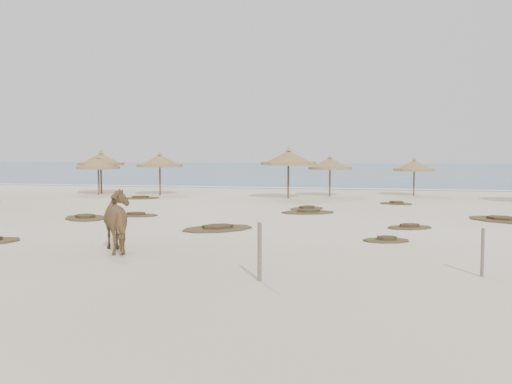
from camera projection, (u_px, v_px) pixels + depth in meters
ground at (200, 238)px, 18.37m from camera, size 160.00×160.00×0.00m
ocean at (343, 169)px, 91.50m from camera, size 200.00×100.00×0.01m
foam_line at (304, 188)px, 43.72m from camera, size 70.00×0.60×0.01m
palapa_0 at (101, 160)px, 37.88m from camera, size 3.93×3.93×2.90m
palapa_1 at (98, 164)px, 36.84m from camera, size 3.34×3.34×2.58m
palapa_2 at (160, 162)px, 36.53m from camera, size 3.08×3.08×2.79m
palapa_3 at (288, 159)px, 33.61m from camera, size 3.47×3.47×3.06m
palapa_4 at (330, 164)px, 35.43m from camera, size 3.50×3.50×2.59m
palapa_5 at (414, 166)px, 35.83m from camera, size 3.20×3.20×2.43m
horse at (121, 221)px, 15.81m from camera, size 1.98×2.16×1.71m
fence_post_near at (260, 252)px, 12.21m from camera, size 0.12×0.12×1.26m
fence_post_far at (483, 253)px, 12.61m from camera, size 0.10×0.10×1.08m
scrub_1 at (85, 217)px, 23.69m from camera, size 2.78×2.98×0.16m
scrub_2 at (136, 215)px, 24.69m from camera, size 1.93×1.30×0.16m
scrub_3 at (308, 212)px, 25.88m from camera, size 2.91×2.46×0.16m
scrub_4 at (409, 227)px, 20.68m from camera, size 2.02×1.77×0.16m
scrub_5 at (502, 219)px, 22.97m from camera, size 3.44×3.48×0.16m
scrub_6 at (140, 198)px, 33.90m from camera, size 2.71×2.36×0.16m
scrub_7 at (307, 208)px, 27.56m from camera, size 2.12×2.45×0.16m
scrub_9 at (218, 228)px, 20.36m from camera, size 3.15×3.19×0.16m
scrub_10 at (396, 203)px, 30.27m from camera, size 2.03×1.65×0.16m
scrub_12 at (386, 240)px, 17.64m from camera, size 1.67×1.32×0.16m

